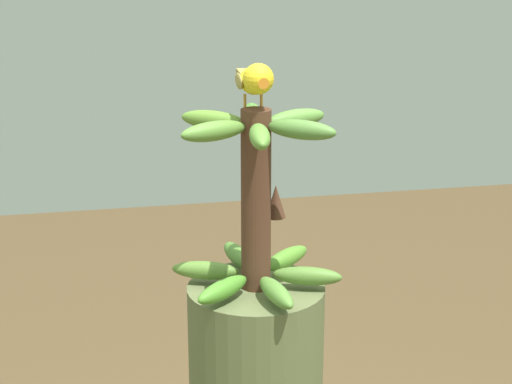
% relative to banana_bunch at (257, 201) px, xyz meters
% --- Properties ---
extents(banana_bunch, '(0.30, 0.31, 0.33)m').
position_rel_banana_bunch_xyz_m(banana_bunch, '(0.00, 0.00, 0.00)').
color(banana_bunch, '#4C2D1E').
rests_on(banana_bunch, banana_tree).
extents(perched_bird, '(0.06, 0.19, 0.08)m').
position_rel_banana_bunch_xyz_m(perched_bird, '(-0.00, 0.01, 0.21)').
color(perched_bird, '#C68933').
rests_on(perched_bird, banana_bunch).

